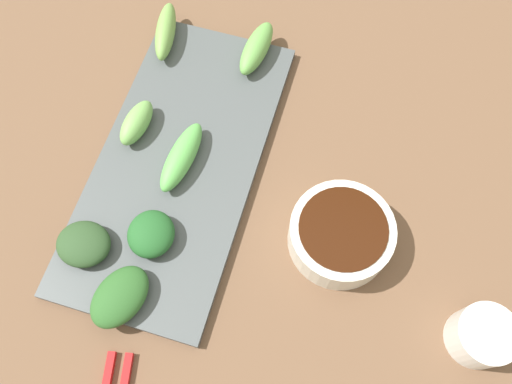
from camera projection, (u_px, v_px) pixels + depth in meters
The scene contains 11 objects.
tabletop at pixel (251, 207), 0.63m from camera, with size 2.10×2.10×0.02m, color brown.
sauce_bowl at pixel (341, 234), 0.58m from camera, with size 0.12×0.12×0.04m.
serving_plate at pixel (178, 163), 0.63m from camera, with size 0.19×0.39×0.01m, color #4B5152.
broccoli_leafy_0 at pixel (151, 234), 0.58m from camera, with size 0.05×0.06×0.03m, color #225A26.
broccoli_stalk_1 at pixel (137, 123), 0.63m from camera, with size 0.03×0.06×0.03m, color #73AE56.
broccoli_leafy_2 at pixel (84, 244), 0.57m from camera, with size 0.06×0.05×0.02m, color #2C4926.
broccoli_stalk_3 at pixel (166, 31), 0.68m from camera, with size 0.02×0.09×0.03m, color #73A44D.
broccoli_leafy_4 at pixel (120, 297), 0.55m from camera, with size 0.05×0.07×0.03m, color #2C5D27.
broccoli_stalk_5 at pixel (181, 157), 0.61m from camera, with size 0.03×0.10×0.03m, color #5CB250.
broccoli_stalk_6 at pixel (256, 48), 0.67m from camera, with size 0.03×0.09×0.03m, color #66A64C.
tea_cup at pixel (481, 336), 0.54m from camera, with size 0.06×0.06×0.05m, color white.
Camera 1 is at (-0.07, 0.22, 0.59)m, focal length 36.78 mm.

